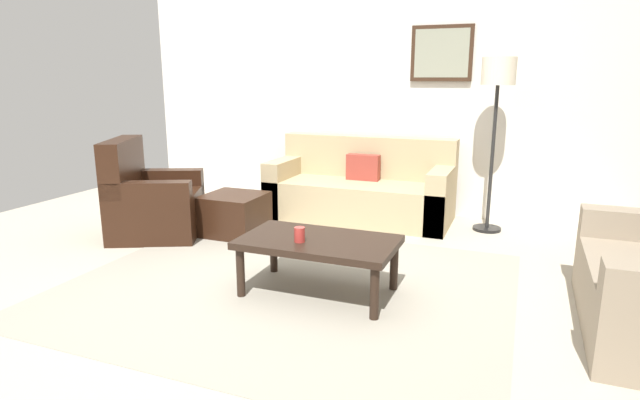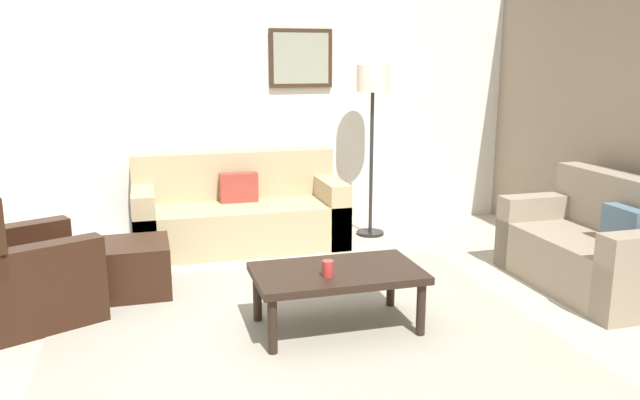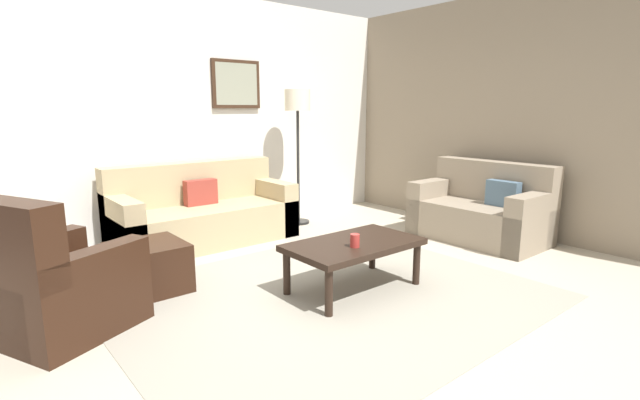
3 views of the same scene
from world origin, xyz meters
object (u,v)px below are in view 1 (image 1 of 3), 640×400
Objects in this scene: ottoman at (234,214)px; coffee_table at (318,246)px; armchair_leather at (149,205)px; lamp_standing at (497,89)px; framed_artwork at (442,53)px; cup at (300,235)px; couch_main at (362,190)px.

ottoman is 1.69m from coffee_table.
lamp_standing is (3.08, 1.41, 1.10)m from armchair_leather.
framed_artwork reaches higher than coffee_table.
framed_artwork is (1.71, 1.49, 1.57)m from ottoman.
cup is at bearing -116.50° from lamp_standing.
ottoman is 5.35× the size of cup.
ottoman is 0.51× the size of coffee_table.
framed_artwork reaches higher than cup.
coffee_table is (1.32, -1.05, 0.16)m from ottoman.
framed_artwork is (0.49, 2.65, 1.31)m from cup.
ottoman is at bearing 136.50° from cup.
armchair_leather is at bearing -155.46° from lamp_standing.
lamp_standing is at bearing 24.48° from ottoman.
armchair_leather is at bearing 161.29° from coffee_table.
armchair_leather is 1.89× the size of ottoman.
lamp_standing reaches higher than coffee_table.
ottoman is (0.75, 0.35, -0.11)m from armchair_leather.
framed_artwork is (-0.61, 0.43, 0.36)m from lamp_standing.
cup is (1.97, -0.81, 0.16)m from armchair_leather.
lamp_standing is (1.01, 2.11, 1.05)m from coffee_table.
lamp_standing is (2.33, 1.06, 1.21)m from ottoman.
framed_artwork is (2.46, 1.84, 1.46)m from armchair_leather.
armchair_leather is 0.83m from ottoman.
couch_main is 1.74m from lamp_standing.
framed_artwork is at bearing 28.60° from couch_main.
couch_main reaches higher than ottoman.
couch_main is 3.50× the size of ottoman.
armchair_leather is 0.96× the size of coffee_table.
couch_main is 3.03× the size of framed_artwork.
ottoman is 2.83m from lamp_standing.
coffee_table reaches higher than ottoman.
framed_artwork reaches higher than ottoman.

